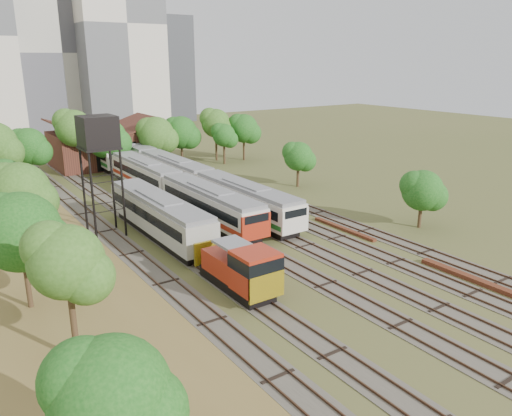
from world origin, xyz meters
TOP-DOWN VIEW (x-y plane):
  - ground at (0.00, 0.00)m, footprint 240.00×240.00m
  - dry_grass_patch at (-18.00, 8.00)m, footprint 14.00×60.00m
  - tracks at (-0.67, 25.00)m, footprint 24.60×80.00m
  - railcar_red_set at (-2.00, 29.83)m, footprint 3.15×34.57m
  - railcar_green_set at (2.00, 37.94)m, footprint 3.13×52.08m
  - railcar_rear at (-2.00, 57.08)m, footprint 3.26×16.08m
  - shunter_locomotive at (-8.00, 5.62)m, footprint 2.92×8.10m
  - old_grey_coach at (-8.00, 20.56)m, footprint 3.25×18.00m
  - water_tower at (-12.15, 24.04)m, footprint 3.37×3.37m
  - rail_pile_near at (8.00, -3.34)m, footprint 0.69×10.34m
  - rail_pile_far at (8.20, 11.80)m, footprint 0.52×8.38m
  - maintenance_shed at (-1.00, 57.98)m, footprint 16.45×11.55m
  - tree_band_left at (-20.49, 24.64)m, footprint 7.64×72.26m
  - tree_band_far at (-0.56, 50.82)m, footprint 43.62×11.01m
  - tree_band_right at (15.46, 26.11)m, footprint 4.54×43.53m
  - tower_centre at (2.00, 100.00)m, footprint 20.00×18.00m
  - tower_right at (14.00, 92.00)m, footprint 18.00×16.00m
  - tower_far_right at (34.00, 110.00)m, footprint 12.00×12.00m

SIDE VIEW (x-z plane):
  - ground at x=0.00m, z-range 0.00..0.00m
  - dry_grass_patch at x=-18.00m, z-range 0.00..0.04m
  - tracks at x=-0.67m, z-range -0.05..0.14m
  - rail_pile_far at x=8.20m, z-range 0.00..0.27m
  - rail_pile_near at x=8.00m, z-range 0.00..0.34m
  - shunter_locomotive at x=-8.00m, z-range -0.06..3.77m
  - railcar_green_set at x=2.00m, z-range 0.11..3.98m
  - railcar_red_set at x=-2.00m, z-range 0.11..4.01m
  - railcar_rear at x=-2.00m, z-range 0.12..4.16m
  - old_grey_coach at x=-8.00m, z-range 0.18..4.21m
  - maintenance_shed at x=-1.00m, z-range -0.87..6.70m
  - tree_band_right at x=15.46m, z-range 0.92..7.55m
  - tree_band_left at x=-20.49m, z-range 1.32..9.61m
  - tree_band_far at x=-0.56m, z-range 0.84..10.53m
  - water_tower at x=-12.15m, z-range 4.00..15.66m
  - tower_far_right at x=34.00m, z-range 0.00..28.00m
  - tower_centre at x=2.00m, z-range 0.00..36.00m
  - tower_right at x=14.00m, z-range 0.00..48.00m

